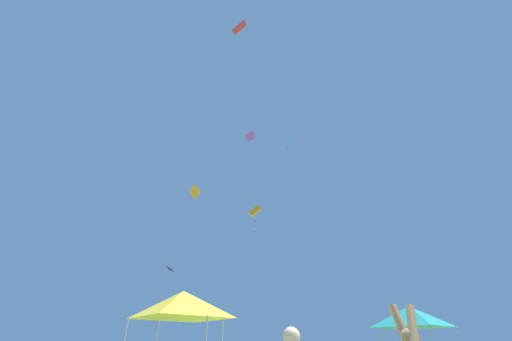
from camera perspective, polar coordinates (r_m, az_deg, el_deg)
name	(u,v)px	position (r m, az deg, el deg)	size (l,w,h in m)	color
canopy_tent_yellow	(182,305)	(14.41, -13.91, -23.58)	(3.39, 3.39, 3.63)	#9E9EA3
canopy_tent_teal	(411,317)	(19.48, 27.47, -23.53)	(3.19, 3.19, 3.41)	#9E9EA3
kite_purple_diamond	(250,136)	(41.54, -1.14, 6.55)	(1.56, 1.76, 0.57)	purple
kite_red_diamond	(238,27)	(20.09, -3.46, 25.73)	(1.14, 1.14, 0.99)	red
kite_cyan_delta	(287,142)	(41.94, 6.02, 5.37)	(1.41, 1.40, 2.00)	#2DB7CC
kite_black_diamond	(170,269)	(33.68, -16.03, -17.62)	(0.91, 0.86, 0.46)	black
kite_orange_box	(255,212)	(31.55, -0.23, -7.87)	(1.37, 0.86, 3.00)	orange
kite_orange_diamond	(195,192)	(40.90, -11.59, -4.09)	(1.21, 1.10, 1.40)	orange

